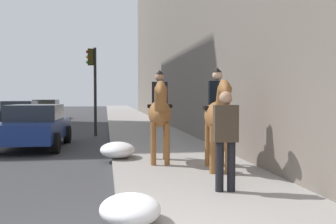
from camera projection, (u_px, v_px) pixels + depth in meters
mounted_horse_near at (160, 112)px, 9.50m from camera, size 2.15×0.72×2.25m
mounted_horse_far at (218, 114)px, 8.50m from camera, size 2.15×0.77×2.24m
pedestrian_greeting at (226, 134)px, 6.62m from camera, size 0.31×0.43×1.70m
car_near_lane at (19, 113)px, 22.35m from camera, size 3.94×2.11×1.44m
car_mid_lane at (46, 109)px, 29.46m from camera, size 4.29×2.15×1.44m
car_far_lane at (34, 126)px, 13.04m from camera, size 4.34×2.17×1.44m
traffic_light_near_curb at (93, 77)px, 16.80m from camera, size 0.20×0.44×3.79m
snow_pile_near at (130, 209)px, 5.02m from camera, size 1.02×0.79×0.35m
snow_pile_far at (118, 150)px, 10.29m from camera, size 1.18×0.91×0.41m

